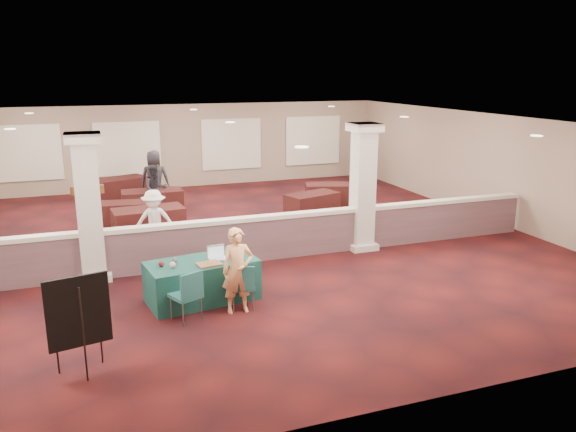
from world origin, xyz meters
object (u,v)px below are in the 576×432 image
object	(u,v)px
far_table_back_right	(332,194)
attendee_a	(155,189)
far_table_back_center	(153,202)
near_table	(202,281)
far_table_front_center	(149,222)
attendee_b	(154,221)
far_table_front_right	(312,204)
far_table_front_left	(126,213)
woman	(238,271)
easel_board	(78,313)
far_table_back_left	(119,189)
conf_chair_main	(243,283)
attendee_c	(355,164)
attendee_d	(155,179)
conf_chair_side	(188,292)

from	to	relation	value
far_table_back_right	attendee_a	size ratio (longest dim) A/B	1.13
far_table_back_center	near_table	bearing A→B (deg)	-89.12
far_table_front_center	attendee_b	world-z (taller)	attendee_b
far_table_front_right	far_table_back_right	world-z (taller)	far_table_back_right
far_table_front_left	woman	bearing A→B (deg)	-78.06
easel_board	far_table_front_left	xyz separation A→B (m)	(1.25, 8.65, -0.66)
far_table_front_left	far_table_back_left	world-z (taller)	far_table_back_left
conf_chair_main	far_table_front_right	world-z (taller)	conf_chair_main
far_table_front_right	attendee_b	world-z (taller)	attendee_b
conf_chair_main	attendee_b	size ratio (longest dim) A/B	0.57
attendee_c	near_table	bearing A→B (deg)	171.25
easel_board	far_table_front_center	xyz separation A→B (m)	(1.75, 7.18, -0.61)
far_table_front_center	attendee_c	size ratio (longest dim) A/B	1.13
woman	attendee_d	distance (m)	9.08
far_table_back_center	far_table_back_right	distance (m)	5.94
far_table_front_left	far_table_back_center	xyz separation A→B (m)	(0.89, 1.00, 0.05)
far_table_back_left	near_table	bearing A→B (deg)	-84.26
far_table_front_right	near_table	bearing A→B (deg)	-129.51
far_table_front_left	far_table_front_center	world-z (taller)	far_table_front_center
attendee_a	easel_board	bearing A→B (deg)	-108.75
conf_chair_main	far_table_back_right	bearing A→B (deg)	67.88
far_table_front_left	far_table_back_left	bearing A→B (deg)	90.00
easel_board	far_table_front_left	distance (m)	8.76
conf_chair_side	far_table_front_center	size ratio (longest dim) A/B	0.51
attendee_d	easel_board	bearing A→B (deg)	92.29
far_table_front_right	attendee_d	size ratio (longest dim) A/B	0.88
far_table_back_center	far_table_back_left	bearing A→B (deg)	109.48
attendee_b	attendee_c	bearing A→B (deg)	48.50
woman	attendee_c	world-z (taller)	attendee_c
woman	attendee_c	size ratio (longest dim) A/B	0.97
near_table	far_table_front_left	size ratio (longest dim) A/B	1.30
woman	attendee_b	world-z (taller)	woman
conf_chair_side	far_table_front_center	world-z (taller)	conf_chair_side
easel_board	attendee_a	bearing A→B (deg)	65.15
conf_chair_side	easel_board	distance (m)	2.28
attendee_d	attendee_a	bearing A→B (deg)	98.69
far_table_front_right	attendee_c	distance (m)	5.12
far_table_front_left	far_table_back_center	world-z (taller)	far_table_back_center
far_table_front_right	far_table_back_left	size ratio (longest dim) A/B	0.90
woman	far_table_front_right	bearing A→B (deg)	59.61
near_table	conf_chair_side	world-z (taller)	conf_chair_side
near_table	far_table_front_left	distance (m)	6.53
easel_board	conf_chair_main	bearing A→B (deg)	15.07
far_table_front_center	attendee_a	distance (m)	2.55
near_table	far_table_back_center	distance (m)	7.45
woman	far_table_back_left	bearing A→B (deg)	100.40
near_table	conf_chair_side	distance (m)	1.00
conf_chair_side	far_table_back_center	bearing A→B (deg)	63.81
far_table_back_center	far_table_front_left	bearing A→B (deg)	-131.62
conf_chair_side	far_table_back_left	size ratio (longest dim) A/B	0.51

